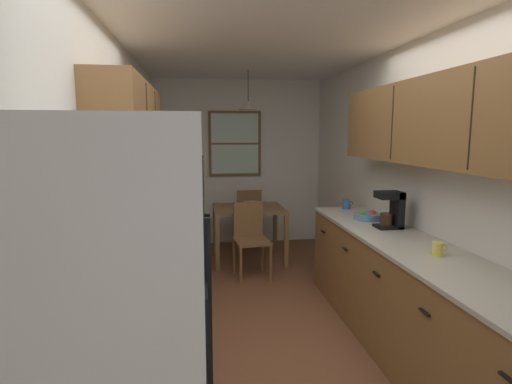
# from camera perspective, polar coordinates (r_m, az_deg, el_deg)

# --- Properties ---
(ground_plane) EXTENTS (12.00, 12.00, 0.00)m
(ground_plane) POSITION_cam_1_polar(r_m,az_deg,el_deg) (4.16, 1.15, -16.44)
(ground_plane) COLOR brown
(wall_left) EXTENTS (0.10, 9.00, 2.55)m
(wall_left) POSITION_cam_1_polar(r_m,az_deg,el_deg) (3.83, -19.15, 0.85)
(wall_left) COLOR white
(wall_left) RESTS_ON ground
(wall_right) EXTENTS (0.10, 9.00, 2.55)m
(wall_right) POSITION_cam_1_polar(r_m,az_deg,el_deg) (4.24, 19.55, 1.51)
(wall_right) COLOR white
(wall_right) RESTS_ON ground
(wall_back) EXTENTS (4.40, 0.10, 2.55)m
(wall_back) POSITION_cam_1_polar(r_m,az_deg,el_deg) (6.42, -2.59, 4.15)
(wall_back) COLOR white
(wall_back) RESTS_ON ground
(ceiling_slab) EXTENTS (4.40, 9.00, 0.08)m
(ceiling_slab) POSITION_cam_1_polar(r_m,az_deg,el_deg) (3.87, 1.27, 20.96)
(ceiling_slab) COLOR white
(refrigerator) EXTENTS (0.73, 0.82, 1.80)m
(refrigerator) POSITION_cam_1_polar(r_m,az_deg,el_deg) (1.81, -19.12, -19.98)
(refrigerator) COLOR white
(refrigerator) RESTS_ON ground
(stove_range) EXTENTS (0.66, 0.60, 1.10)m
(stove_range) POSITION_cam_1_polar(r_m,az_deg,el_deg) (2.65, -16.51, -20.77)
(stove_range) COLOR white
(stove_range) RESTS_ON ground
(microwave_over_range) EXTENTS (0.39, 0.59, 0.33)m
(microwave_over_range) POSITION_cam_1_polar(r_m,az_deg,el_deg) (2.34, -20.42, 4.74)
(microwave_over_range) COLOR silver
(counter_left) EXTENTS (0.64, 1.76, 0.90)m
(counter_left) POSITION_cam_1_polar(r_m,az_deg,el_deg) (3.72, -13.90, -12.25)
(counter_left) COLOR brown
(counter_left) RESTS_ON ground
(upper_cabinets_left) EXTENTS (0.33, 1.84, 0.66)m
(upper_cabinets_left) POSITION_cam_1_polar(r_m,az_deg,el_deg) (3.46, -17.11, 8.93)
(upper_cabinets_left) COLOR brown
(counter_right) EXTENTS (0.64, 3.31, 0.90)m
(counter_right) POSITION_cam_1_polar(r_m,az_deg,el_deg) (3.44, 21.23, -14.34)
(counter_right) COLOR brown
(counter_right) RESTS_ON ground
(upper_cabinets_right) EXTENTS (0.33, 2.99, 0.65)m
(upper_cabinets_right) POSITION_cam_1_polar(r_m,az_deg,el_deg) (3.22, 25.18, 8.99)
(upper_cabinets_right) COLOR brown
(dining_table) EXTENTS (0.95, 0.82, 0.74)m
(dining_table) POSITION_cam_1_polar(r_m,az_deg,el_deg) (5.54, -1.07, -3.32)
(dining_table) COLOR brown
(dining_table) RESTS_ON ground
(dining_chair_near) EXTENTS (0.45, 0.45, 0.90)m
(dining_chair_near) POSITION_cam_1_polar(r_m,az_deg,el_deg) (4.97, -0.79, -6.16)
(dining_chair_near) COLOR brown
(dining_chair_near) RESTS_ON ground
(dining_chair_far) EXTENTS (0.40, 0.40, 0.90)m
(dining_chair_far) POSITION_cam_1_polar(r_m,az_deg,el_deg) (6.18, -1.07, -3.27)
(dining_chair_far) COLOR brown
(dining_chair_far) RESTS_ON ground
(pendant_light) EXTENTS (0.26, 0.26, 0.50)m
(pendant_light) POSITION_cam_1_polar(r_m,az_deg,el_deg) (5.44, -1.11, 12.09)
(pendant_light) COLOR black
(back_window) EXTENTS (0.81, 0.05, 1.00)m
(back_window) POSITION_cam_1_polar(r_m,az_deg,el_deg) (6.33, -2.99, 6.80)
(back_window) COLOR brown
(trash_bin) EXTENTS (0.34, 0.34, 0.56)m
(trash_bin) POSITION_cam_1_polar(r_m,az_deg,el_deg) (4.93, -8.85, -9.02)
(trash_bin) COLOR #3F3F42
(trash_bin) RESTS_ON ground
(storage_canister) EXTENTS (0.12, 0.12, 0.20)m
(storage_canister) POSITION_cam_1_polar(r_m,az_deg,el_deg) (2.90, -15.65, -6.87)
(storage_canister) COLOR #D84C19
(storage_canister) RESTS_ON counter_left
(dish_towel) EXTENTS (0.02, 0.16, 0.24)m
(dish_towel) POSITION_cam_1_polar(r_m,az_deg,el_deg) (2.74, -8.28, -18.79)
(dish_towel) COLOR silver
(coffee_maker) EXTENTS (0.22, 0.18, 0.33)m
(coffee_maker) POSITION_cam_1_polar(r_m,az_deg,el_deg) (3.81, 18.58, -2.27)
(coffee_maker) COLOR black
(coffee_maker) RESTS_ON counter_right
(mug_by_coffeemaker) EXTENTS (0.11, 0.07, 0.10)m
(mug_by_coffeemaker) POSITION_cam_1_polar(r_m,az_deg,el_deg) (3.09, 24.18, -7.28)
(mug_by_coffeemaker) COLOR #E5CC4C
(mug_by_coffeemaker) RESTS_ON counter_right
(mug_spare) EXTENTS (0.12, 0.09, 0.10)m
(mug_spare) POSITION_cam_1_polar(r_m,az_deg,el_deg) (4.64, 12.58, -1.68)
(mug_spare) COLOR #335999
(mug_spare) RESTS_ON counter_right
(fruit_bowl) EXTENTS (0.26, 0.26, 0.09)m
(fruit_bowl) POSITION_cam_1_polar(r_m,az_deg,el_deg) (4.12, 15.39, -3.27)
(fruit_bowl) COLOR #597F9E
(fruit_bowl) RESTS_ON counter_right
(table_serving_bowl) EXTENTS (0.21, 0.21, 0.06)m
(table_serving_bowl) POSITION_cam_1_polar(r_m,az_deg,el_deg) (5.60, -0.66, -1.72)
(table_serving_bowl) COLOR silver
(table_serving_bowl) RESTS_ON dining_table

